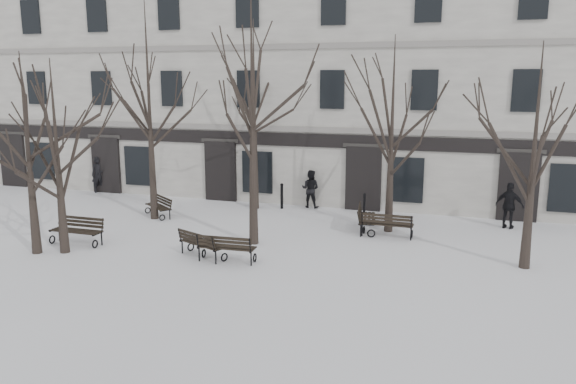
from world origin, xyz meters
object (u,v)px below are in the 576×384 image
at_px(tree_2, 252,83).
at_px(tree_3, 536,130).
at_px(bench_2, 226,247).
at_px(bench_4, 387,224).
at_px(bench_5, 365,217).
at_px(bench_0, 77,230).
at_px(bench_3, 160,206).
at_px(tree_0, 26,130).
at_px(tree_1, 56,134).
at_px(bench_1, 201,243).

relative_size(tree_2, tree_3, 1.31).
height_order(bench_2, bench_4, bench_4).
bearing_deg(bench_2, tree_3, -168.53).
bearing_deg(bench_5, bench_0, 108.95).
distance_m(bench_4, bench_5, 1.19).
bearing_deg(bench_3, tree_3, 27.25).
relative_size(tree_3, bench_5, 3.42).
bearing_deg(tree_2, bench_3, 153.96).
relative_size(tree_0, bench_2, 3.51).
distance_m(tree_0, bench_3, 7.13).
distance_m(tree_0, bench_5, 12.54).
bearing_deg(bench_0, tree_1, -76.74).
bearing_deg(bench_0, bench_5, 27.66).
relative_size(tree_1, bench_0, 3.35).
bearing_deg(bench_5, tree_2, 121.64).
distance_m(bench_2, bench_4, 6.43).
height_order(tree_3, bench_2, tree_3).
bearing_deg(bench_5, bench_4, -134.88).
bearing_deg(tree_1, bench_5, 32.19).
xyz_separation_m(tree_2, bench_2, (-0.10, -2.27, -5.21)).
relative_size(bench_0, bench_3, 1.14).
bearing_deg(bench_2, bench_4, -138.32).
bearing_deg(bench_2, bench_3, -45.64).
bearing_deg(tree_2, bench_0, -162.06).
relative_size(bench_1, bench_2, 0.99).
xyz_separation_m(tree_0, tree_2, (6.69, 3.30, 1.51)).
height_order(tree_2, bench_5, tree_2).
distance_m(bench_1, bench_4, 7.05).
relative_size(tree_1, bench_2, 3.40).
bearing_deg(bench_4, bench_3, -1.60).
xyz_separation_m(bench_1, bench_5, (4.62, 5.03, 0.04)).
height_order(tree_0, bench_5, tree_0).
height_order(tree_1, bench_0, tree_1).
distance_m(tree_1, tree_2, 6.74).
distance_m(tree_1, bench_2, 6.78).
xyz_separation_m(tree_0, bench_3, (1.32, 5.92, -3.75)).
bearing_deg(tree_3, bench_2, -165.72).
distance_m(tree_0, bench_2, 7.63).
distance_m(bench_1, bench_2, 1.00).
distance_m(tree_0, tree_3, 16.17).
distance_m(tree_3, bench_5, 7.34).
relative_size(bench_2, bench_3, 1.13).
distance_m(bench_2, bench_5, 6.36).
bearing_deg(tree_3, tree_2, -179.52).
relative_size(tree_3, bench_4, 3.60).
bearing_deg(bench_2, tree_1, 3.96).
bearing_deg(tree_1, bench_1, 10.31).
height_order(tree_2, bench_3, tree_2).
distance_m(bench_3, bench_5, 8.92).
relative_size(tree_1, bench_3, 3.83).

